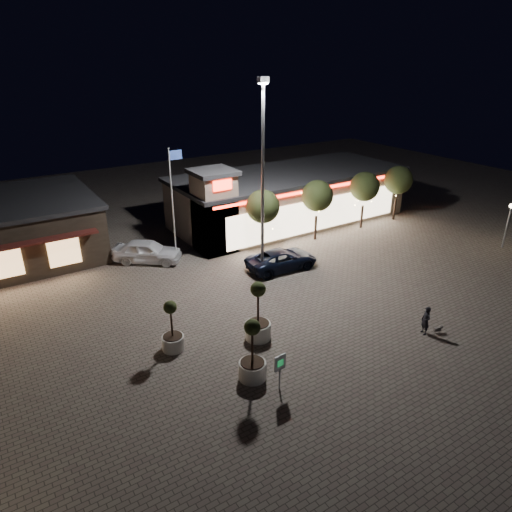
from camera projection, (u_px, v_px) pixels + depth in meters
ground at (315, 341)px, 23.46m from camera, size 90.00×90.00×0.00m
retail_building at (285, 197)px, 39.44m from camera, size 20.40×8.40×6.10m
floodlight_pole at (263, 170)px, 27.78m from camera, size 0.60×0.40×12.38m
flagpole at (173, 197)px, 30.64m from camera, size 0.95×0.10×8.00m
lamp_post_east at (509, 217)px, 33.83m from camera, size 0.36×0.36×3.48m
string_tree_a at (263, 207)px, 32.47m from camera, size 2.42×2.42×4.79m
string_tree_b at (317, 196)px, 34.93m from camera, size 2.42×2.42×4.79m
string_tree_c at (365, 187)px, 37.38m from camera, size 2.42×2.42×4.79m
string_tree_d at (398, 180)px, 39.35m from camera, size 2.42×2.42×4.79m
pickup_truck at (282, 259)px, 31.10m from camera, size 5.14×2.66×1.39m
white_sedan at (147, 251)px, 32.09m from camera, size 4.94×4.40×1.62m
pedestrian at (426, 321)px, 23.74m from camera, size 0.52×0.66×1.57m
dog at (439, 328)px, 24.00m from camera, size 0.52×0.26×0.28m
planter_left at (173, 335)px, 22.45m from camera, size 1.11×1.11×2.73m
planter_mid at (252, 361)px, 20.38m from camera, size 1.25×1.25×3.07m
planter_right at (258, 321)px, 23.27m from camera, size 1.32×1.32×3.25m
valet_sign at (280, 366)px, 19.57m from camera, size 0.59×0.11×1.78m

